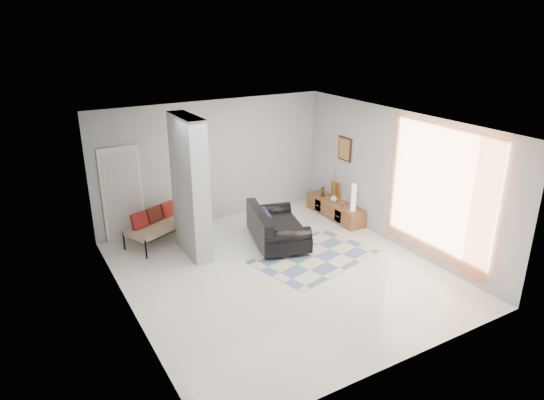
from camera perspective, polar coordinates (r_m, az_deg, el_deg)
floor at (r=9.19m, az=1.04°, el=-8.49°), size 6.00×6.00×0.00m
ceiling at (r=8.20m, az=1.16°, el=8.85°), size 6.00×6.00×0.00m
wall_back at (r=11.14m, az=-6.93°, el=4.46°), size 6.00×0.00×6.00m
wall_front at (r=6.46m, az=15.14°, el=-8.57°), size 6.00×0.00×6.00m
wall_left at (r=7.65m, az=-16.86°, el=-4.00°), size 0.00×6.00×6.00m
wall_right at (r=10.22m, az=14.43°, el=2.46°), size 0.00×6.00×6.00m
partition_column at (r=9.51m, az=-9.62°, el=1.48°), size 0.35×1.20×2.80m
hallway_door at (r=10.62m, az=-17.19°, el=0.69°), size 0.85×0.06×2.04m
curtain at (r=9.41m, az=18.92°, el=0.73°), size 0.00×2.55×2.55m
wall_art at (r=11.33m, az=8.57°, el=5.96°), size 0.04×0.45×0.55m
media_console at (r=11.66m, az=7.42°, el=-1.03°), size 0.45×1.78×0.80m
loveseat at (r=10.16m, az=0.32°, el=-3.31°), size 1.38×1.87×0.76m
daybed at (r=10.53m, az=-12.71°, el=-2.55°), size 1.82×1.32×0.77m
area_rug at (r=9.77m, az=4.98°, el=-6.65°), size 2.62×2.05×0.01m
cylinder_lamp at (r=10.98m, az=9.58°, el=0.29°), size 0.11×0.11×0.62m
bronze_figurine at (r=11.84m, az=6.02°, el=1.01°), size 0.13×0.13×0.24m
vase at (r=11.52m, az=7.30°, el=0.22°), size 0.17×0.17×0.18m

